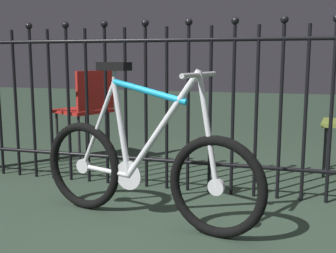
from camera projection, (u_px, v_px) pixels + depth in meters
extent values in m
plane|color=#2A3C2D|center=(173.00, 223.00, 2.50)|extent=(20.00, 20.00, 0.00)
cylinder|color=black|center=(16.00, 104.00, 3.44)|extent=(0.02, 0.02, 1.20)
cylinder|color=black|center=(33.00, 105.00, 3.40)|extent=(0.02, 0.02, 1.20)
sphere|color=black|center=(29.00, 26.00, 3.30)|extent=(0.05, 0.05, 0.05)
cylinder|color=black|center=(50.00, 106.00, 3.35)|extent=(0.02, 0.02, 1.20)
cylinder|color=black|center=(69.00, 106.00, 3.31)|extent=(0.02, 0.02, 1.20)
sphere|color=black|center=(65.00, 25.00, 3.21)|extent=(0.05, 0.05, 0.05)
cylinder|color=black|center=(87.00, 107.00, 3.26)|extent=(0.02, 0.02, 1.20)
cylinder|color=black|center=(106.00, 108.00, 3.22)|extent=(0.02, 0.02, 1.20)
sphere|color=black|center=(104.00, 24.00, 3.12)|extent=(0.05, 0.05, 0.05)
cylinder|color=black|center=(126.00, 108.00, 3.17)|extent=(0.02, 0.02, 1.20)
cylinder|color=black|center=(146.00, 109.00, 3.13)|extent=(0.02, 0.02, 1.20)
sphere|color=black|center=(145.00, 23.00, 3.03)|extent=(0.05, 0.05, 0.05)
cylinder|color=black|center=(167.00, 110.00, 3.08)|extent=(0.02, 0.02, 1.20)
cylinder|color=black|center=(188.00, 111.00, 3.04)|extent=(0.02, 0.02, 1.20)
sphere|color=black|center=(189.00, 22.00, 2.94)|extent=(0.05, 0.05, 0.05)
cylinder|color=black|center=(210.00, 111.00, 2.99)|extent=(0.02, 0.02, 1.20)
cylinder|color=black|center=(233.00, 112.00, 2.94)|extent=(0.02, 0.02, 1.20)
sphere|color=black|center=(235.00, 21.00, 2.85)|extent=(0.05, 0.05, 0.05)
cylinder|color=black|center=(256.00, 113.00, 2.90)|extent=(0.02, 0.02, 1.20)
cylinder|color=black|center=(280.00, 114.00, 2.85)|extent=(0.02, 0.02, 1.20)
sphere|color=black|center=(284.00, 20.00, 2.75)|extent=(0.05, 0.05, 0.05)
cylinder|color=black|center=(305.00, 115.00, 2.81)|extent=(0.02, 0.02, 1.20)
cylinder|color=black|center=(331.00, 116.00, 2.76)|extent=(0.02, 0.02, 1.20)
cylinder|color=black|center=(197.00, 163.00, 3.08)|extent=(4.01, 0.03, 0.03)
cylinder|color=black|center=(198.00, 40.00, 2.94)|extent=(4.01, 0.03, 0.03)
torus|color=black|center=(83.00, 166.00, 2.71)|extent=(0.57, 0.18, 0.57)
cylinder|color=silver|center=(83.00, 166.00, 2.71)|extent=(0.10, 0.05, 0.09)
torus|color=black|center=(216.00, 187.00, 2.27)|extent=(0.57, 0.18, 0.57)
cylinder|color=silver|center=(216.00, 187.00, 2.27)|extent=(0.10, 0.05, 0.09)
cylinder|color=silver|center=(161.00, 127.00, 2.38)|extent=(0.49, 0.14, 0.66)
cylinder|color=#19A5D8|center=(149.00, 91.00, 2.39)|extent=(0.48, 0.14, 0.14)
cylinder|color=silver|center=(121.00, 129.00, 2.52)|extent=(0.13, 0.06, 0.57)
cylinder|color=silver|center=(105.00, 170.00, 2.63)|extent=(0.35, 0.11, 0.04)
cylinder|color=silver|center=(98.00, 125.00, 2.61)|extent=(0.28, 0.09, 0.56)
cylinder|color=silver|center=(208.00, 130.00, 2.24)|extent=(0.14, 0.06, 0.63)
cylinder|color=silver|center=(199.00, 73.00, 2.22)|extent=(0.03, 0.03, 0.02)
cylinder|color=silver|center=(199.00, 75.00, 2.23)|extent=(0.11, 0.40, 0.03)
cylinder|color=silver|center=(114.00, 76.00, 2.49)|extent=(0.03, 0.03, 0.07)
cube|color=black|center=(114.00, 66.00, 2.49)|extent=(0.21, 0.13, 0.05)
cylinder|color=silver|center=(128.00, 175.00, 2.55)|extent=(0.18, 0.05, 0.18)
cylinder|color=black|center=(325.00, 152.00, 3.44)|extent=(0.02, 0.02, 0.42)
cylinder|color=black|center=(327.00, 145.00, 3.73)|extent=(0.02, 0.02, 0.42)
cylinder|color=black|center=(57.00, 137.00, 4.00)|extent=(0.02, 0.02, 0.47)
cylinder|color=black|center=(87.00, 132.00, 4.25)|extent=(0.02, 0.02, 0.47)
cylinder|color=black|center=(79.00, 141.00, 3.77)|extent=(0.02, 0.02, 0.47)
cylinder|color=black|center=(109.00, 136.00, 4.03)|extent=(0.02, 0.02, 0.47)
cube|color=#A51E19|center=(82.00, 111.00, 3.97)|extent=(0.57, 0.57, 0.03)
cube|color=#A51E19|center=(95.00, 90.00, 3.81)|extent=(0.20, 0.38, 0.36)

